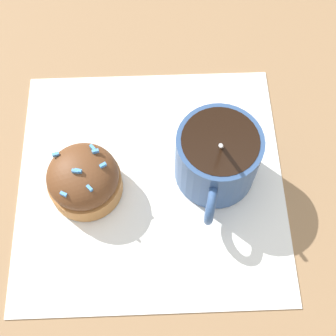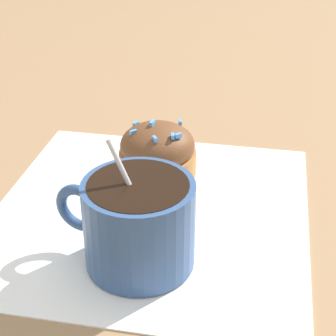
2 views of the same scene
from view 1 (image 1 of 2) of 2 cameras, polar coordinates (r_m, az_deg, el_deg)
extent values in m
plane|color=#93704C|center=(0.53, -2.10, -1.62)|extent=(3.00, 3.00, 0.00)
cube|color=white|center=(0.53, -2.10, -1.55)|extent=(0.32, 0.32, 0.00)
cylinder|color=#335184|center=(0.50, 6.07, 0.95)|extent=(0.09, 0.09, 0.07)
cylinder|color=black|center=(0.47, 6.43, 2.62)|extent=(0.08, 0.08, 0.01)
torus|color=#335184|center=(0.47, 5.26, -4.34)|extent=(0.02, 0.04, 0.04)
ellipsoid|color=silver|center=(0.51, 4.97, -2.82)|extent=(0.03, 0.03, 0.01)
cylinder|color=silver|center=(0.48, 6.57, 2.85)|extent=(0.03, 0.05, 0.10)
cylinder|color=#B2753D|center=(0.52, -10.02, -1.67)|extent=(0.08, 0.08, 0.02)
ellipsoid|color=brown|center=(0.50, -10.37, -0.75)|extent=(0.08, 0.08, 0.04)
cube|color=#4C99EA|center=(0.49, -8.84, 2.03)|extent=(0.01, 0.00, 0.00)
cube|color=#4C99EA|center=(0.48, -11.21, -0.38)|extent=(0.01, 0.00, 0.00)
cube|color=#4C99EA|center=(0.50, -13.53, 1.61)|extent=(0.01, 0.00, 0.00)
cube|color=#4C99EA|center=(0.48, -7.92, 0.09)|extent=(0.01, 0.01, 0.00)
cube|color=#4C99EA|center=(0.48, -10.89, -0.34)|extent=(0.01, 0.01, 0.00)
cube|color=#4C99EA|center=(0.49, -9.18, 2.46)|extent=(0.01, 0.01, 0.00)
cube|color=#4C99EA|center=(0.47, -9.54, -2.45)|extent=(0.01, 0.01, 0.00)
cube|color=#4C99EA|center=(0.48, -12.60, -3.13)|extent=(0.01, 0.01, 0.00)
camera|label=2|loc=(0.55, 52.62, 23.28)|focal=60.00mm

